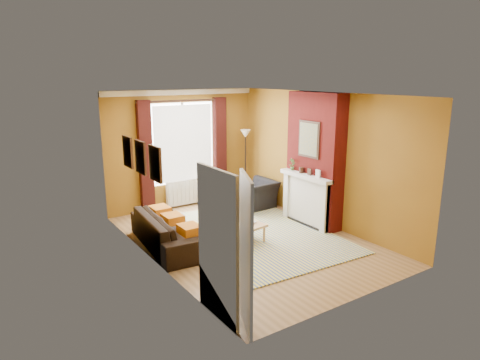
# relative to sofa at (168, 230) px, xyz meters

# --- Properties ---
(ground) EXTENTS (5.50, 5.50, 0.00)m
(ground) POSITION_rel_sofa_xyz_m (1.42, -0.55, -0.31)
(ground) COLOR brown
(ground) RESTS_ON ground
(room_walls) EXTENTS (3.82, 5.54, 2.83)m
(room_walls) POSITION_rel_sofa_xyz_m (2.05, -0.27, 1.07)
(room_walls) COLOR #875D1A
(room_walls) RESTS_ON ground
(striped_rug) EXTENTS (3.01, 4.03, 0.02)m
(striped_rug) POSITION_rel_sofa_xyz_m (1.66, -0.38, -0.30)
(striped_rug) COLOR #38549A
(striped_rug) RESTS_ON ground
(sofa) EXTENTS (1.01, 2.19, 0.62)m
(sofa) POSITION_rel_sofa_xyz_m (0.00, 0.00, 0.00)
(sofa) COLOR black
(sofa) RESTS_ON ground
(armchair) EXTENTS (1.09, 0.96, 0.68)m
(armchair) POSITION_rel_sofa_xyz_m (2.66, 1.02, 0.03)
(armchair) COLOR black
(armchair) RESTS_ON ground
(coffee_table) EXTENTS (0.72, 1.19, 0.37)m
(coffee_table) POSITION_rel_sofa_xyz_m (1.30, -0.40, 0.02)
(coffee_table) COLOR tan
(coffee_table) RESTS_ON ground
(wicker_stool) EXTENTS (0.46, 0.46, 0.48)m
(wicker_stool) POSITION_rel_sofa_xyz_m (1.89, 1.74, -0.07)
(wicker_stool) COLOR #9B7443
(wicker_stool) RESTS_ON ground
(floor_lamp) EXTENTS (0.35, 0.35, 1.80)m
(floor_lamp) POSITION_rel_sofa_xyz_m (2.97, 1.78, 1.11)
(floor_lamp) COLOR black
(floor_lamp) RESTS_ON ground
(book_a) EXTENTS (0.28, 0.32, 0.03)m
(book_a) POSITION_rel_sofa_xyz_m (1.31, -0.65, 0.07)
(book_a) COLOR #999999
(book_a) RESTS_ON coffee_table
(book_b) EXTENTS (0.25, 0.31, 0.02)m
(book_b) POSITION_rel_sofa_xyz_m (1.35, -0.06, 0.07)
(book_b) COLOR #999999
(book_b) RESTS_ON coffee_table
(mug) EXTENTS (0.13, 0.13, 0.09)m
(mug) POSITION_rel_sofa_xyz_m (1.51, -0.44, 0.11)
(mug) COLOR #999999
(mug) RESTS_ON coffee_table
(tv_remote) EXTENTS (0.09, 0.17, 0.02)m
(tv_remote) POSITION_rel_sofa_xyz_m (1.18, -0.34, 0.07)
(tv_remote) COLOR #28282B
(tv_remote) RESTS_ON coffee_table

